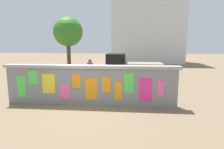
# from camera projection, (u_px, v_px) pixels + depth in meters

# --- Properties ---
(ground) EXTENTS (60.00, 60.00, 0.00)m
(ground) POSITION_uv_depth(u_px,v_px,m) (110.00, 74.00, 15.99)
(ground) COLOR #7A664C
(poster_wall) EXTENTS (7.23, 0.42, 1.66)m
(poster_wall) POSITION_uv_depth(u_px,v_px,m) (90.00, 85.00, 7.99)
(poster_wall) COLOR gray
(poster_wall) RESTS_ON ground
(auto_rickshaw_truck) EXTENTS (3.61, 1.52, 1.85)m
(auto_rickshaw_truck) POSITION_uv_depth(u_px,v_px,m) (131.00, 68.00, 12.72)
(auto_rickshaw_truck) COLOR black
(auto_rickshaw_truck) RESTS_ON ground
(motorcycle) EXTENTS (1.90, 0.56, 0.87)m
(motorcycle) POSITION_uv_depth(u_px,v_px,m) (52.00, 86.00, 9.57)
(motorcycle) COLOR black
(motorcycle) RESTS_ON ground
(bicycle_near) EXTENTS (1.67, 0.57, 0.95)m
(bicycle_near) POSITION_uv_depth(u_px,v_px,m) (66.00, 78.00, 12.29)
(bicycle_near) COLOR black
(bicycle_near) RESTS_ON ground
(bicycle_far) EXTENTS (1.70, 0.44, 0.95)m
(bicycle_far) POSITION_uv_depth(u_px,v_px,m) (111.00, 86.00, 9.96)
(bicycle_far) COLOR black
(bicycle_far) RESTS_ON ground
(person_walking) EXTENTS (0.47, 0.47, 1.62)m
(person_walking) POSITION_uv_depth(u_px,v_px,m) (90.00, 69.00, 11.52)
(person_walking) COLOR purple
(person_walking) RESTS_ON ground
(tree_roadside) EXTENTS (2.81, 2.81, 5.00)m
(tree_roadside) POSITION_uv_depth(u_px,v_px,m) (68.00, 32.00, 18.63)
(tree_roadside) COLOR brown
(tree_roadside) RESTS_ON ground
(building_background) EXTENTS (8.98, 5.15, 8.59)m
(building_background) POSITION_uv_depth(u_px,v_px,m) (147.00, 29.00, 24.70)
(building_background) COLOR silver
(building_background) RESTS_ON ground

